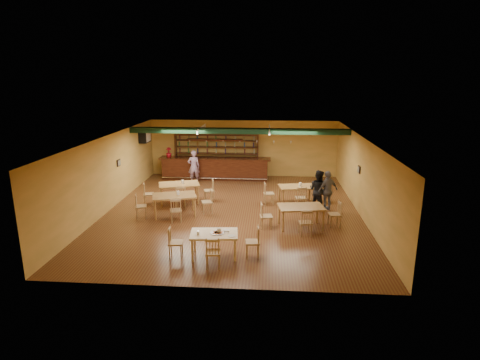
# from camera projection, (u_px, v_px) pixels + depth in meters

# --- Properties ---
(floor) EXTENTS (12.00, 12.00, 0.00)m
(floor) POSITION_uv_depth(u_px,v_px,m) (233.00, 211.00, 16.03)
(floor) COLOR #552918
(floor) RESTS_ON ground
(ceiling_beam) EXTENTS (10.00, 0.30, 0.25)m
(ceiling_beam) POSITION_uv_depth(u_px,v_px,m) (238.00, 131.00, 18.00)
(ceiling_beam) COLOR black
(ceiling_beam) RESTS_ON ceiling
(track_rail_left) EXTENTS (0.05, 2.50, 0.05)m
(track_rail_left) POSITION_uv_depth(u_px,v_px,m) (201.00, 127.00, 18.69)
(track_rail_left) COLOR silver
(track_rail_left) RESTS_ON ceiling
(track_rail_right) EXTENTS (0.05, 2.50, 0.05)m
(track_rail_right) POSITION_uv_depth(u_px,v_px,m) (269.00, 128.00, 18.46)
(track_rail_right) COLOR silver
(track_rail_right) RESTS_ON ceiling
(ac_unit) EXTENTS (0.34, 0.70, 0.48)m
(ac_unit) POSITION_uv_depth(u_px,v_px,m) (145.00, 137.00, 19.83)
(ac_unit) COLOR silver
(ac_unit) RESTS_ON wall_left
(picture_left) EXTENTS (0.04, 0.34, 0.28)m
(picture_left) POSITION_uv_depth(u_px,v_px,m) (119.00, 163.00, 16.92)
(picture_left) COLOR black
(picture_left) RESTS_ON wall_left
(picture_right) EXTENTS (0.04, 0.34, 0.28)m
(picture_right) POSITION_uv_depth(u_px,v_px,m) (359.00, 169.00, 15.72)
(picture_right) COLOR black
(picture_right) RESTS_ON wall_right
(bar_counter) EXTENTS (5.81, 0.85, 1.13)m
(bar_counter) POSITION_uv_depth(u_px,v_px,m) (215.00, 168.00, 20.96)
(bar_counter) COLOR black
(bar_counter) RESTS_ON ground
(back_bar_hutch) EXTENTS (4.49, 0.40, 2.28)m
(back_bar_hutch) POSITION_uv_depth(u_px,v_px,m) (217.00, 155.00, 21.42)
(back_bar_hutch) COLOR black
(back_bar_hutch) RESTS_ON ground
(poinsettia) EXTENTS (0.37, 0.37, 0.52)m
(poinsettia) POSITION_uv_depth(u_px,v_px,m) (169.00, 152.00, 20.93)
(poinsettia) COLOR red
(poinsettia) RESTS_ON bar_counter
(dining_table_a) EXTENTS (1.89, 1.44, 0.84)m
(dining_table_a) POSITION_uv_depth(u_px,v_px,m) (179.00, 193.00, 17.04)
(dining_table_a) COLOR #A7713B
(dining_table_a) RESTS_ON ground
(dining_table_b) EXTENTS (1.63, 1.15, 0.75)m
(dining_table_b) POSITION_uv_depth(u_px,v_px,m) (297.00, 195.00, 16.98)
(dining_table_b) COLOR #A7713B
(dining_table_b) RESTS_ON ground
(dining_table_c) EXTENTS (1.87, 1.43, 0.83)m
(dining_table_c) POSITION_uv_depth(u_px,v_px,m) (175.00, 205.00, 15.48)
(dining_table_c) COLOR #A7713B
(dining_table_c) RESTS_ON ground
(dining_table_d) EXTENTS (1.71, 1.19, 0.79)m
(dining_table_d) POSITION_uv_depth(u_px,v_px,m) (301.00, 217.00, 14.24)
(dining_table_d) COLOR #A7713B
(dining_table_d) RESTS_ON ground
(near_table) EXTENTS (1.48, 1.03, 0.75)m
(near_table) POSITION_uv_depth(u_px,v_px,m) (214.00, 245.00, 11.94)
(near_table) COLOR beige
(near_table) RESTS_ON ground
(pizza_tray) EXTENTS (0.48, 0.48, 0.01)m
(pizza_tray) POSITION_uv_depth(u_px,v_px,m) (217.00, 233.00, 11.84)
(pizza_tray) COLOR silver
(pizza_tray) RESTS_ON near_table
(parmesan_shaker) EXTENTS (0.08, 0.08, 0.11)m
(parmesan_shaker) POSITION_uv_depth(u_px,v_px,m) (198.00, 233.00, 11.72)
(parmesan_shaker) COLOR #EAE5C6
(parmesan_shaker) RESTS_ON near_table
(napkin_stack) EXTENTS (0.21, 0.17, 0.03)m
(napkin_stack) POSITION_uv_depth(u_px,v_px,m) (226.00, 230.00, 12.01)
(napkin_stack) COLOR white
(napkin_stack) RESTS_ON near_table
(pizza_server) EXTENTS (0.33, 0.14, 0.00)m
(pizza_server) POSITION_uv_depth(u_px,v_px,m) (223.00, 232.00, 11.87)
(pizza_server) COLOR silver
(pizza_server) RESTS_ON pizza_tray
(side_plate) EXTENTS (0.24, 0.24, 0.01)m
(side_plate) POSITION_uv_depth(u_px,v_px,m) (232.00, 236.00, 11.61)
(side_plate) COLOR white
(side_plate) RESTS_ON near_table
(patron_bar) EXTENTS (0.68, 0.53, 1.65)m
(patron_bar) POSITION_uv_depth(u_px,v_px,m) (194.00, 167.00, 20.17)
(patron_bar) COLOR #884698
(patron_bar) RESTS_ON ground
(patron_right_a) EXTENTS (1.01, 0.99, 1.65)m
(patron_right_a) POSITION_uv_depth(u_px,v_px,m) (318.00, 190.00, 16.04)
(patron_right_a) COLOR black
(patron_right_a) RESTS_ON ground
(patron_right_b) EXTENTS (1.02, 0.82, 1.63)m
(patron_right_b) POSITION_uv_depth(u_px,v_px,m) (328.00, 191.00, 15.98)
(patron_right_b) COLOR slate
(patron_right_b) RESTS_ON ground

